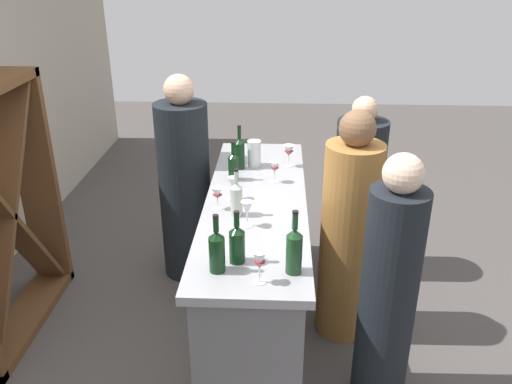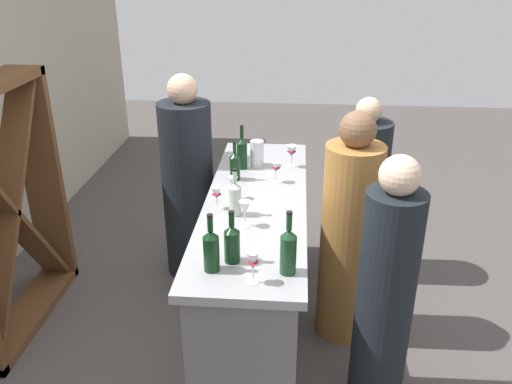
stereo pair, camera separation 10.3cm
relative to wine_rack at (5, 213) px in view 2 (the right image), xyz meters
name	(u,v)px [view 2 (the right image)]	position (x,y,z in m)	size (l,w,h in m)	color
ground_plane	(256,321)	(0.09, -1.65, -0.85)	(12.00, 12.00, 0.00)	#4C4744
bar_counter	(256,263)	(0.09, -1.65, -0.36)	(2.14, 0.64, 0.97)	slate
wine_rack	(5,213)	(0.00, 0.00, 0.00)	(1.18, 0.28, 1.70)	brown
wine_bottle_leftmost_dark_green	(211,249)	(-0.75, -1.50, 0.24)	(0.08, 0.08, 0.31)	black
wine_bottle_second_left_olive_green	(288,250)	(-0.75, -1.87, 0.25)	(0.08, 0.08, 0.34)	#193D1E
wine_bottle_center_dark_green	(232,243)	(-0.66, -1.59, 0.23)	(0.08, 0.08, 0.29)	black
wine_bottle_second_right_clear_pale	(235,198)	(-0.14, -1.54, 0.23)	(0.07, 0.07, 0.30)	#B7C6B2
wine_bottle_rightmost_dark_green	(235,165)	(0.40, -1.48, 0.22)	(0.07, 0.07, 0.28)	black
wine_bottle_far_right_dark_green	(242,152)	(0.61, -1.51, 0.24)	(0.07, 0.07, 0.33)	black
wine_glass_near_left	(292,152)	(0.67, -1.86, 0.24)	(0.08, 0.08, 0.16)	white
wine_glass_near_center	(276,168)	(0.37, -1.76, 0.23)	(0.07, 0.07, 0.15)	white
wine_glass_near_right	(253,262)	(-0.84, -1.71, 0.23)	(0.06, 0.06, 0.17)	white
wine_glass_far_left	(245,209)	(-0.28, -1.62, 0.23)	(0.07, 0.07, 0.16)	white
wine_glass_far_center	(233,183)	(0.09, -1.50, 0.22)	(0.06, 0.06, 0.15)	white
wine_glass_far_right	(217,194)	(-0.07, -1.42, 0.22)	(0.07, 0.07, 0.15)	white
water_pitcher	(257,153)	(0.67, -1.61, 0.22)	(0.10, 0.10, 0.19)	silver
person_left_guest	(361,197)	(0.83, -2.42, -0.19)	(0.47, 0.47, 1.46)	black
person_center_guest	(385,296)	(-0.54, -2.41, -0.14)	(0.39, 0.39, 1.53)	black
person_right_guest	(349,238)	(0.06, -2.26, -0.13)	(0.42, 0.42, 1.57)	#9E6B33
person_server_behind	(188,187)	(0.74, -1.07, -0.11)	(0.42, 0.42, 1.63)	black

